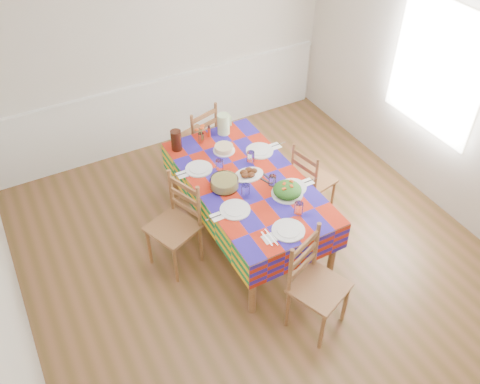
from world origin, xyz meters
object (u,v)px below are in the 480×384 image
Objects in this scene: meat_platter at (248,174)px; chair_far at (198,140)px; chair_left at (176,225)px; chair_right at (311,181)px; dining_table at (248,186)px; green_pitcher at (223,124)px; chair_near at (315,285)px; tea_pitcher at (176,140)px.

chair_far reaches higher than meat_platter.
chair_far is at bearing 125.30° from chair_left.
meat_platter is 0.35× the size of chair_right.
chair_right is (0.79, -0.01, -0.23)m from dining_table.
dining_table is at bearing -100.90° from green_pitcher.
chair_near reaches higher than meat_platter.
chair_near is 2.48m from chair_far.
chair_right is at bearing 35.19° from chair_near.
tea_pitcher is (-0.41, 0.81, 0.20)m from dining_table.
meat_platter is (0.04, 0.06, 0.11)m from dining_table.
green_pitcher reaches higher than meat_platter.
green_pitcher reaches higher than tea_pitcher.
tea_pitcher is (-0.45, 0.75, 0.09)m from meat_platter.
dining_table is 0.13m from meat_platter.
chair_near is at bearing -92.55° from meat_platter.
chair_left reaches higher than dining_table.
dining_table is at bearing -62.87° from tea_pitcher.
chair_far is (0.01, 1.24, -0.21)m from dining_table.
chair_far is 0.96× the size of chair_left.
green_pitcher is at bearing 93.45° from chair_far.
green_pitcher is 0.24× the size of chair_left.
dining_table is 2.17× the size of chair_right.
chair_left is (-0.80, -1.22, 0.02)m from chair_far.
green_pitcher is at bearing 63.44° from chair_near.
meat_platter is 0.88m from tea_pitcher.
green_pitcher reaches higher than chair_right.
meat_platter reaches higher than dining_table.
chair_far reaches higher than dining_table.
meat_platter is 0.83m from chair_right.
chair_right is at bearing -4.89° from meat_platter.
tea_pitcher reaches higher than meat_platter.
meat_platter is at bearing 73.61° from chair_right.
meat_platter is 0.33× the size of chair_far.
tea_pitcher is at bearing 44.30° from chair_right.
chair_left is at bearing 99.81° from chair_near.
chair_left is (-0.79, 0.02, -0.19)m from dining_table.
meat_platter is 0.31× the size of chair_near.
chair_right is (1.57, -0.03, -0.04)m from chair_left.
chair_far is at bearing 89.41° from dining_table.
chair_right is (1.20, -0.82, -0.43)m from tea_pitcher.
chair_near reaches higher than chair_right.
chair_right is at bearing 104.99° from chair_far.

